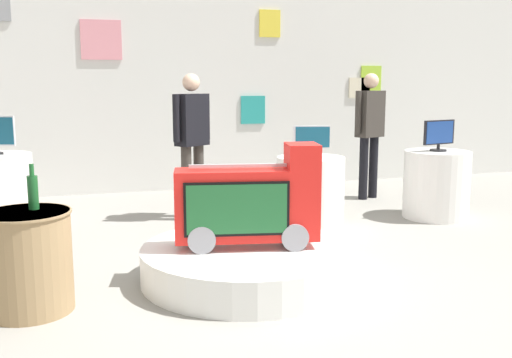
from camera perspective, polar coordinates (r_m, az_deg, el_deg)
The scene contains 12 objects.
ground_plane at distance 4.72m, azimuth 3.02°, elevation -10.07°, with size 30.00×30.00×0.00m, color gray.
back_wall_display at distance 8.65m, azimuth -6.78°, elevation 9.18°, with size 12.49×0.13×3.08m.
main_display_pedestal at distance 4.74m, azimuth -0.89°, elevation -8.22°, with size 1.70×1.70×0.28m, color white.
novelty_firetruck_tv at distance 4.62m, azimuth -0.62°, elevation -2.60°, with size 1.17×0.55×0.82m.
display_pedestal_left_rear at distance 6.32m, azimuth 5.35°, elevation -1.38°, with size 0.73×0.73×0.79m, color white.
tv_on_left_rear at distance 6.23m, azimuth 5.45°, elevation 3.75°, with size 0.39×0.22×0.34m.
display_pedestal_right_rear at distance 7.14m, azimuth 17.24°, elevation -0.50°, with size 0.76×0.76×0.79m, color white.
tv_on_right_rear at distance 7.07m, azimuth 17.49°, elevation 4.19°, with size 0.45×0.19×0.36m.
side_table_round at distance 4.35m, azimuth -21.40°, elevation -7.46°, with size 0.61×0.61×0.71m.
bottle_on_side_table at distance 4.30m, azimuth -21.01°, elevation -1.10°, with size 0.07×0.07×0.32m.
shopper_browsing_near_truck at distance 6.73m, azimuth -6.28°, elevation 4.34°, with size 0.48×0.38×1.68m.
shopper_browsing_rear at distance 8.02m, azimuth 11.08°, elevation 5.11°, with size 0.53×0.33×1.69m.
Camera 1 is at (-1.52, -4.18, 1.58)m, focal length 40.85 mm.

